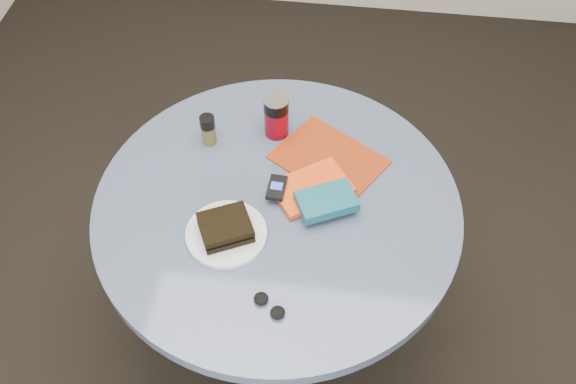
# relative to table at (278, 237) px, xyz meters

# --- Properties ---
(ground) EXTENTS (4.00, 4.00, 0.00)m
(ground) POSITION_rel_table_xyz_m (0.00, 0.00, -0.59)
(ground) COLOR black
(ground) RESTS_ON ground
(table) EXTENTS (1.00, 1.00, 0.75)m
(table) POSITION_rel_table_xyz_m (0.00, 0.00, 0.00)
(table) COLOR black
(table) RESTS_ON ground
(plate) EXTENTS (0.23, 0.23, 0.01)m
(plate) POSITION_rel_table_xyz_m (-0.12, -0.12, 0.17)
(plate) COLOR silver
(plate) RESTS_ON table
(sandwich) EXTENTS (0.16, 0.15, 0.05)m
(sandwich) POSITION_rel_table_xyz_m (-0.12, -0.13, 0.20)
(sandwich) COLOR black
(sandwich) RESTS_ON plate
(soda_can) EXTENTS (0.08, 0.08, 0.14)m
(soda_can) POSITION_rel_table_xyz_m (-0.04, 0.26, 0.23)
(soda_can) COLOR maroon
(soda_can) RESTS_ON table
(pepper_grinder) EXTENTS (0.05, 0.05, 0.10)m
(pepper_grinder) POSITION_rel_table_xyz_m (-0.23, 0.20, 0.21)
(pepper_grinder) COLOR #4F4422
(pepper_grinder) RESTS_ON table
(magazine) EXTENTS (0.36, 0.34, 0.01)m
(magazine) POSITION_rel_table_xyz_m (0.13, 0.17, 0.17)
(magazine) COLOR maroon
(magazine) RESTS_ON table
(red_book) EXTENTS (0.24, 0.23, 0.02)m
(red_book) POSITION_rel_table_xyz_m (0.09, 0.05, 0.18)
(red_book) COLOR #D74111
(red_book) RESTS_ON magazine
(novel) EXTENTS (0.18, 0.15, 0.03)m
(novel) POSITION_rel_table_xyz_m (0.13, -0.01, 0.20)
(novel) COLOR #12495A
(novel) RESTS_ON red_book
(mp3_player) EXTENTS (0.05, 0.08, 0.01)m
(mp3_player) POSITION_rel_table_xyz_m (-0.00, 0.03, 0.19)
(mp3_player) COLOR black
(mp3_player) RESTS_ON red_book
(headphones) EXTENTS (0.10, 0.08, 0.02)m
(headphones) POSITION_rel_table_xyz_m (0.03, -0.32, 0.17)
(headphones) COLOR black
(headphones) RESTS_ON table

